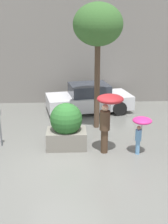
{
  "coord_description": "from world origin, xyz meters",
  "views": [
    {
      "loc": [
        0.19,
        -7.64,
        4.15
      ],
      "look_at": [
        0.6,
        1.6,
        1.05
      ],
      "focal_mm": 45.0,
      "sensor_mm": 36.0,
      "label": 1
    }
  ],
  "objects_px": {
    "planter_box": "(66,126)",
    "parked_car_near": "(89,99)",
    "person_adult": "(108,110)",
    "person_child": "(141,125)",
    "street_tree": "(98,26)"
  },
  "relations": [
    {
      "from": "person_adult",
      "to": "parked_car_near",
      "type": "distance_m",
      "value": 4.38
    },
    {
      "from": "parked_car_near",
      "to": "street_tree",
      "type": "distance_m",
      "value": 3.86
    },
    {
      "from": "planter_box",
      "to": "street_tree",
      "type": "distance_m",
      "value": 3.79
    },
    {
      "from": "person_adult",
      "to": "parked_car_near",
      "type": "relative_size",
      "value": 0.47
    },
    {
      "from": "person_child",
      "to": "street_tree",
      "type": "relative_size",
      "value": 0.26
    },
    {
      "from": "person_child",
      "to": "parked_car_near",
      "type": "xyz_separation_m",
      "value": [
        -1.35,
        4.45,
        -0.39
      ]
    },
    {
      "from": "person_adult",
      "to": "person_child",
      "type": "bearing_deg",
      "value": -1.75
    },
    {
      "from": "parked_car_near",
      "to": "person_adult",
      "type": "bearing_deg",
      "value": 173.35
    },
    {
      "from": "person_child",
      "to": "street_tree",
      "type": "height_order",
      "value": "street_tree"
    },
    {
      "from": "planter_box",
      "to": "person_child",
      "type": "xyz_separation_m",
      "value": [
        2.34,
        -0.62,
        0.23
      ]
    },
    {
      "from": "planter_box",
      "to": "person_adult",
      "type": "bearing_deg",
      "value": -19.21
    },
    {
      "from": "parked_car_near",
      "to": "planter_box",
      "type": "bearing_deg",
      "value": 154.56
    },
    {
      "from": "person_adult",
      "to": "street_tree",
      "type": "xyz_separation_m",
      "value": [
        -0.14,
        2.26,
        2.43
      ]
    },
    {
      "from": "parked_car_near",
      "to": "person_child",
      "type": "bearing_deg",
      "value": -174.05
    },
    {
      "from": "planter_box",
      "to": "parked_car_near",
      "type": "distance_m",
      "value": 3.96
    }
  ]
}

